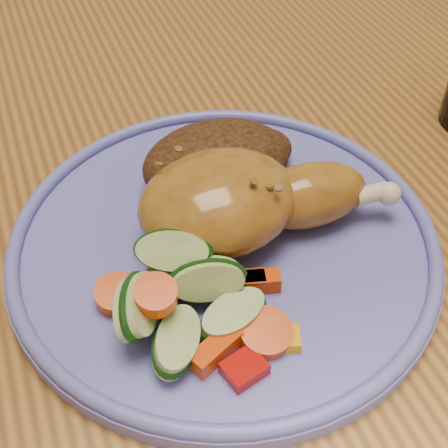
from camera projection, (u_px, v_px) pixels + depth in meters
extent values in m
cube|color=#936027|center=(251.00, 172.00, 0.53)|extent=(0.90, 1.40, 0.04)
cube|color=brown|center=(298.00, 80.00, 1.32)|extent=(0.06, 0.06, 0.71)
cube|color=#4C2D16|center=(126.00, 113.00, 1.11)|extent=(0.42, 0.42, 0.04)
cylinder|color=#4C2D16|center=(68.00, 295.00, 1.10)|extent=(0.04, 0.04, 0.41)
cylinder|color=#4C2D16|center=(35.00, 171.00, 1.34)|extent=(0.04, 0.04, 0.41)
cylinder|color=#4C2D16|center=(254.00, 241.00, 1.20)|extent=(0.04, 0.04, 0.41)
cylinder|color=#4C2D16|center=(193.00, 135.00, 1.43)|extent=(0.04, 0.04, 0.41)
cylinder|color=#5B5EB5|center=(224.00, 245.00, 0.44)|extent=(0.30, 0.30, 0.01)
torus|color=#5B5EB5|center=(224.00, 234.00, 0.43)|extent=(0.30, 0.30, 0.01)
ellipsoid|color=#9C6820|center=(218.00, 202.00, 0.42)|extent=(0.12, 0.10, 0.06)
ellipsoid|color=#9C6820|center=(309.00, 195.00, 0.43)|extent=(0.09, 0.05, 0.04)
sphere|color=beige|center=(389.00, 194.00, 0.43)|extent=(0.02, 0.02, 0.02)
ellipsoid|color=#432610|center=(217.00, 161.00, 0.46)|extent=(0.11, 0.08, 0.05)
ellipsoid|color=#432610|center=(257.00, 151.00, 0.48)|extent=(0.06, 0.04, 0.03)
ellipsoid|color=#432610|center=(179.00, 189.00, 0.46)|extent=(0.05, 0.04, 0.02)
cube|color=#A50A05|center=(244.00, 369.00, 0.36)|extent=(0.03, 0.02, 0.01)
cube|color=#E5A507|center=(284.00, 339.00, 0.37)|extent=(0.02, 0.02, 0.01)
cube|color=#F14308|center=(257.00, 282.00, 0.40)|extent=(0.03, 0.02, 0.01)
cylinder|color=#F14308|center=(117.00, 295.00, 0.39)|extent=(0.03, 0.03, 0.02)
cylinder|color=#F14308|center=(266.00, 333.00, 0.37)|extent=(0.03, 0.03, 0.02)
cube|color=#F14308|center=(216.00, 350.00, 0.36)|extent=(0.04, 0.03, 0.01)
cylinder|color=#F14308|center=(156.00, 295.00, 0.36)|extent=(0.03, 0.03, 0.02)
cube|color=#F14308|center=(242.00, 282.00, 0.40)|extent=(0.03, 0.02, 0.01)
cylinder|color=#BED68B|center=(173.00, 250.00, 0.38)|extent=(0.06, 0.06, 0.04)
cylinder|color=#BED68B|center=(149.00, 297.00, 0.39)|extent=(0.06, 0.06, 0.02)
cylinder|color=#BED68B|center=(136.00, 306.00, 0.36)|extent=(0.05, 0.05, 0.05)
cylinder|color=#BED68B|center=(207.00, 279.00, 0.38)|extent=(0.05, 0.04, 0.05)
cylinder|color=#BED68B|center=(233.00, 316.00, 0.38)|extent=(0.06, 0.06, 0.02)
cylinder|color=#BED68B|center=(176.00, 342.00, 0.36)|extent=(0.06, 0.06, 0.03)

